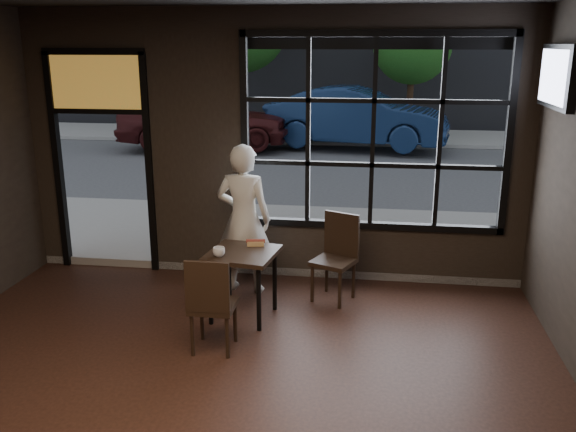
% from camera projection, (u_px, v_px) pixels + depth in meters
% --- Properties ---
extents(window_frame, '(3.06, 0.12, 2.28)m').
position_uv_depth(window_frame, '(373.00, 133.00, 6.97)').
color(window_frame, black).
rests_on(window_frame, ground).
extents(stained_transom, '(1.20, 0.06, 0.70)m').
position_uv_depth(stained_transom, '(96.00, 82.00, 7.27)').
color(stained_transom, orange).
rests_on(stained_transom, ground).
extents(street_asphalt, '(60.00, 41.00, 0.04)m').
position_uv_depth(street_asphalt, '(348.00, 108.00, 27.14)').
color(street_asphalt, '#545456').
rests_on(street_asphalt, ground).
extents(cafe_table, '(0.77, 0.77, 0.73)m').
position_uv_depth(cafe_table, '(243.00, 284.00, 6.37)').
color(cafe_table, black).
rests_on(cafe_table, floor).
extents(chair_near, '(0.41, 0.41, 0.94)m').
position_uv_depth(chair_near, '(213.00, 302.00, 5.67)').
color(chair_near, black).
rests_on(chair_near, floor).
extents(chair_window, '(0.56, 0.56, 0.98)m').
position_uv_depth(chair_window, '(333.00, 259.00, 6.76)').
color(chair_window, black).
rests_on(chair_window, floor).
extents(man, '(0.67, 0.47, 1.73)m').
position_uv_depth(man, '(244.00, 219.00, 6.94)').
color(man, silver).
rests_on(man, floor).
extents(hotdog, '(0.21, 0.11, 0.06)m').
position_uv_depth(hotdog, '(256.00, 243.00, 6.45)').
color(hotdog, tan).
rests_on(hotdog, cafe_table).
extents(cup, '(0.15, 0.15, 0.10)m').
position_uv_depth(cup, '(219.00, 252.00, 6.12)').
color(cup, silver).
rests_on(cup, cafe_table).
extents(tv, '(0.12, 1.03, 0.60)m').
position_uv_depth(tv, '(558.00, 77.00, 5.81)').
color(tv, black).
rests_on(tv, wall_right).
extents(navy_car, '(4.99, 2.42, 1.57)m').
position_uv_depth(navy_car, '(357.00, 117.00, 16.18)').
color(navy_car, '#13274B').
rests_on(navy_car, street_asphalt).
extents(maroon_car, '(4.68, 2.35, 1.53)m').
position_uv_depth(maroon_car, '(204.00, 118.00, 16.13)').
color(maroon_car, '#3E1313').
rests_on(maroon_car, street_asphalt).
extents(tree_left, '(2.71, 2.71, 4.62)m').
position_uv_depth(tree_left, '(242.00, 26.00, 17.86)').
color(tree_left, '#332114').
rests_on(tree_left, street_asphalt).
extents(tree_right, '(2.27, 2.27, 3.87)m').
position_uv_depth(tree_right, '(413.00, 45.00, 17.52)').
color(tree_right, '#332114').
rests_on(tree_right, street_asphalt).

